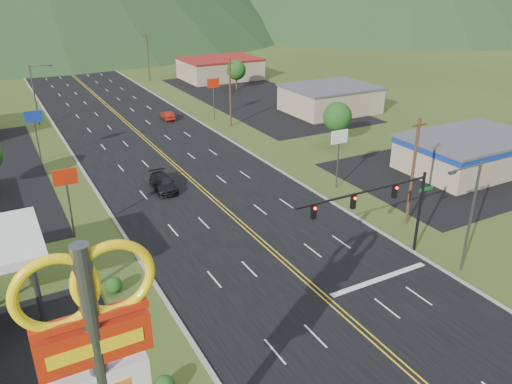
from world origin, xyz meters
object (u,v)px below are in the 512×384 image
car_dark_mid (163,183)px  streetlight_west (36,91)px  traffic_signal (384,202)px  streetlight_east (469,211)px  car_red_far (168,116)px  pylon_sign (99,371)px

car_dark_mid → streetlight_west: bearing=106.6°
streetlight_west → traffic_signal: bearing=-72.0°
streetlight_east → car_red_far: size_ratio=2.30×
traffic_signal → streetlight_east: 6.17m
car_red_far → streetlight_east: bearing=97.9°
streetlight_east → traffic_signal: bearing=139.6°
car_dark_mid → car_red_far: car_dark_mid is taller
pylon_sign → car_red_far: (23.32, 61.15, -8.65)m
streetlight_east → streetlight_west: same height
traffic_signal → car_red_far: size_ratio=3.34×
car_dark_mid → car_red_far: bearing=72.8°
streetlight_east → streetlight_west: 64.21m
traffic_signal → pylon_sign: bearing=-152.9°
car_dark_mid → car_red_far: 28.61m
streetlight_east → car_red_far: streetlight_east is taller
pylon_sign → streetlight_west: 68.33m
pylon_sign → car_red_far: 66.02m
traffic_signal → car_dark_mid: bearing=114.4°
streetlight_east → car_dark_mid: (-14.82, 26.33, -4.42)m
streetlight_west → car_dark_mid: size_ratio=1.72×
streetlight_west → car_red_far: 19.78m
pylon_sign → car_red_far: size_ratio=3.57×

